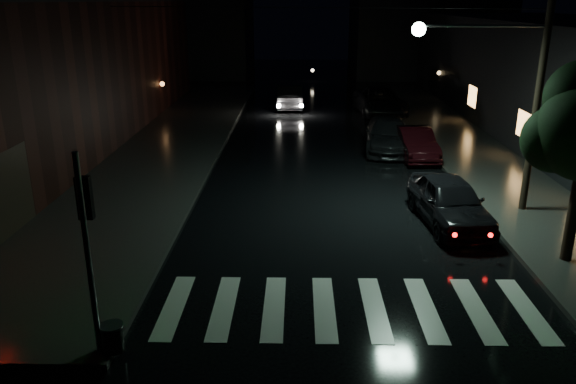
{
  "coord_description": "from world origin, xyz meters",
  "views": [
    {
      "loc": [
        1.75,
        -11.28,
        6.95
      ],
      "look_at": [
        1.46,
        4.36,
        1.6
      ],
      "focal_mm": 35.0,
      "sensor_mm": 36.0,
      "label": 1
    }
  ],
  "objects_px": {
    "parked_car_c": "(388,135)",
    "oncoming_car": "(290,97)",
    "parked_car_a": "(449,201)",
    "parked_car_b": "(415,143)",
    "parked_car_d": "(380,101)"
  },
  "relations": [
    {
      "from": "parked_car_c",
      "to": "parked_car_d",
      "type": "height_order",
      "value": "parked_car_d"
    },
    {
      "from": "parked_car_d",
      "to": "oncoming_car",
      "type": "xyz_separation_m",
      "value": [
        -5.83,
        2.02,
        -0.04
      ]
    },
    {
      "from": "parked_car_b",
      "to": "parked_car_d",
      "type": "distance_m",
      "value": 10.61
    },
    {
      "from": "parked_car_a",
      "to": "parked_car_b",
      "type": "xyz_separation_m",
      "value": [
        0.49,
        8.17,
        -0.08
      ]
    },
    {
      "from": "parked_car_b",
      "to": "parked_car_d",
      "type": "relative_size",
      "value": 0.71
    },
    {
      "from": "parked_car_a",
      "to": "parked_car_d",
      "type": "bearing_deg",
      "value": 83.58
    },
    {
      "from": "oncoming_car",
      "to": "parked_car_b",
      "type": "bearing_deg",
      "value": 114.22
    },
    {
      "from": "parked_car_d",
      "to": "oncoming_car",
      "type": "bearing_deg",
      "value": 156.6
    },
    {
      "from": "parked_car_a",
      "to": "oncoming_car",
      "type": "distance_m",
      "value": 21.52
    },
    {
      "from": "oncoming_car",
      "to": "parked_car_d",
      "type": "bearing_deg",
      "value": 159.65
    },
    {
      "from": "parked_car_c",
      "to": "oncoming_car",
      "type": "distance_m",
      "value": 12.22
    },
    {
      "from": "parked_car_a",
      "to": "parked_car_d",
      "type": "xyz_separation_m",
      "value": [
        0.31,
        18.78,
        0.04
      ]
    },
    {
      "from": "parked_car_b",
      "to": "parked_car_c",
      "type": "bearing_deg",
      "value": 123.84
    },
    {
      "from": "parked_car_c",
      "to": "oncoming_car",
      "type": "bearing_deg",
      "value": 119.71
    },
    {
      "from": "parked_car_b",
      "to": "oncoming_car",
      "type": "height_order",
      "value": "oncoming_car"
    }
  ]
}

